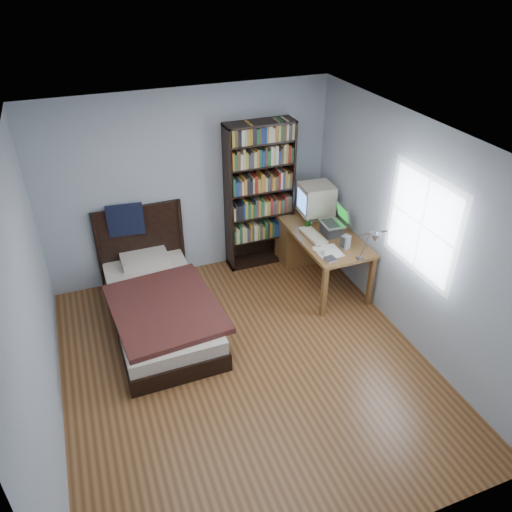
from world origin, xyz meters
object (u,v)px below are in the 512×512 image
bed (158,302)px  desk (307,238)px  laptop (333,226)px  bookshelf (259,196)px  desk_lamp (373,239)px  soda_can (307,224)px  speaker (346,242)px  crt_monitor (315,199)px  keyboard (313,235)px

bed → desk: bearing=12.6°
bed → laptop: bearing=-0.1°
laptop → bookshelf: bearing=130.2°
desk_lamp → soda_can: (-0.12, 1.30, -0.44)m
soda_can → laptop: bearing=-48.8°
desk_lamp → bed: desk_lamp is taller
soda_can → bookshelf: bearing=129.7°
speaker → bed: size_ratio=0.08×
laptop → bed: 2.39m
crt_monitor → desk_lamp: bearing=-93.5°
laptop → bookshelf: bookshelf is taller
speaker → keyboard: bearing=101.5°
laptop → bed: size_ratio=0.18×
desk → bed: bed is taller
crt_monitor → soda_can: bearing=-134.0°
desk → keyboard: (-0.17, -0.47, 0.33)m
desk_lamp → bed: size_ratio=0.29×
desk → speaker: 0.96m
desk_lamp → speaker: bearing=82.4°
speaker → bed: 2.39m
laptop → bed: (-2.31, 0.00, -0.59)m
crt_monitor → bookshelf: size_ratio=0.24×
desk_lamp → bookshelf: bearing=107.4°
crt_monitor → bookshelf: bearing=153.7°
laptop → bookshelf: 1.08m
crt_monitor → keyboard: (-0.24, -0.45, -0.26)m
desk_lamp → speaker: desk_lamp is taller
desk_lamp → speaker: size_ratio=3.57×
desk_lamp → bookshelf: bookshelf is taller
laptop → soda_can: (-0.23, 0.26, -0.05)m
crt_monitor → laptop: bearing=-88.0°
laptop → desk_lamp: (-0.11, -1.03, 0.39)m
speaker → bookshelf: 1.38m
crt_monitor → keyboard: size_ratio=1.07×
laptop → speaker: (-0.02, -0.37, -0.02)m
speaker → soda_can: bearing=88.8°
desk_lamp → speaker: (0.09, 0.66, -0.41)m
speaker → bookshelf: (-0.67, 1.19, 0.20)m
desk_lamp → desk: bearing=89.4°
speaker → soda_can: size_ratio=1.41×
laptop → bookshelf: size_ratio=0.19×
crt_monitor → laptop: size_ratio=1.26×
keyboard → desk_lamp: bearing=-84.6°
keyboard → crt_monitor: bearing=59.1°
crt_monitor → desk_lamp: 1.54m
soda_can → bed: bearing=-173.0°
desk → bookshelf: bookshelf is taller
bed → bookshelf: bearing=26.5°
crt_monitor → speaker: crt_monitor is taller
desk_lamp → bookshelf: size_ratio=0.31×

